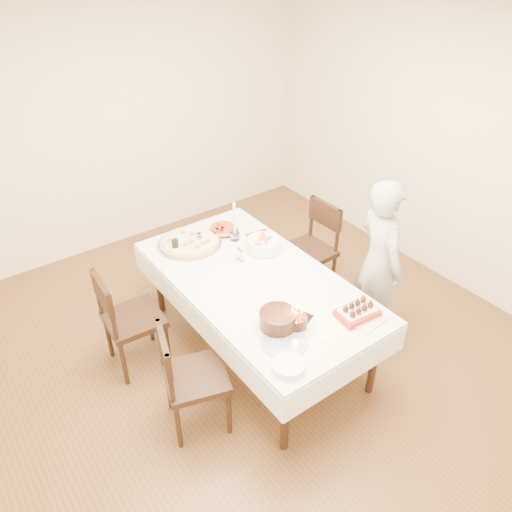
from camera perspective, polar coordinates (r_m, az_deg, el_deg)
floor at (r=4.44m, az=0.70°, el=-11.17°), size 5.00×5.00×0.00m
wall_back at (r=5.64m, az=-15.09°, el=14.26°), size 4.50×0.04×2.70m
wall_right at (r=5.16m, az=21.69°, el=11.19°), size 0.04×5.00×2.70m
ceiling at (r=3.16m, az=1.08°, el=25.81°), size 5.00×5.00×0.00m
dining_table at (r=4.26m, az=0.00°, el=-6.69°), size 1.35×2.24×0.75m
chair_right_savory at (r=4.86m, az=5.89°, el=0.49°), size 0.50×0.50×0.96m
chair_left_savory at (r=4.19m, az=-13.81°, el=-6.98°), size 0.51×0.51×0.94m
chair_left_dessert at (r=3.67m, az=-6.89°, el=-13.59°), size 0.59×0.59×0.92m
person at (r=4.33m, az=13.87°, el=-0.71°), size 0.50×0.63×1.52m
pizza_white at (r=4.48m, az=-7.60°, el=1.59°), size 0.69×0.69×0.04m
pizza_pepperoni at (r=4.64m, az=-3.79°, el=3.10°), size 0.37×0.37×0.04m
red_placemat at (r=4.55m, az=0.54°, el=2.18°), size 0.25×0.25×0.01m
pasta_bowl at (r=4.35m, az=0.86°, el=1.35°), size 0.33×0.33×0.09m
taper_candle at (r=4.42m, az=-2.48°, el=4.03°), size 0.10×0.10×0.39m
shaker_pair at (r=4.20m, az=-1.70°, el=0.01°), size 0.10×0.10×0.10m
cola_glass at (r=4.39m, az=-9.21°, el=1.18°), size 0.07×0.07×0.11m
layer_cake at (r=3.54m, az=2.49°, el=-7.31°), size 0.43×0.43×0.13m
cake_board at (r=3.65m, az=3.93°, el=-7.25°), size 0.33×0.33×0.01m
birthday_cake at (r=3.54m, az=4.70°, el=-6.99°), size 0.18×0.18×0.15m
strawberry_box at (r=3.72m, az=11.50°, el=-6.29°), size 0.32×0.22×0.07m
box_lid at (r=3.73m, az=12.67°, el=-7.08°), size 0.31×0.23×0.02m
plate_stack at (r=3.29m, az=3.74°, el=-12.40°), size 0.29×0.29×0.05m
china_plate at (r=3.47m, az=3.24°, el=-9.76°), size 0.41×0.41×0.01m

